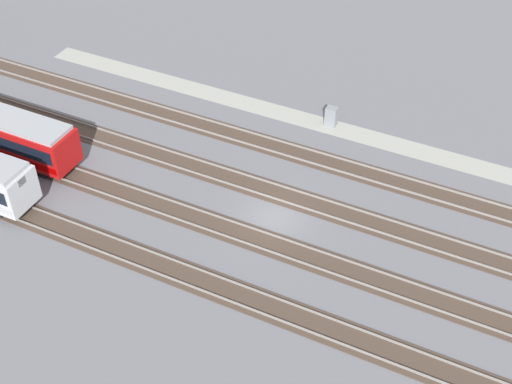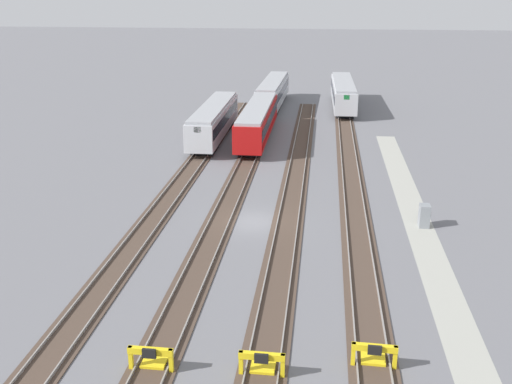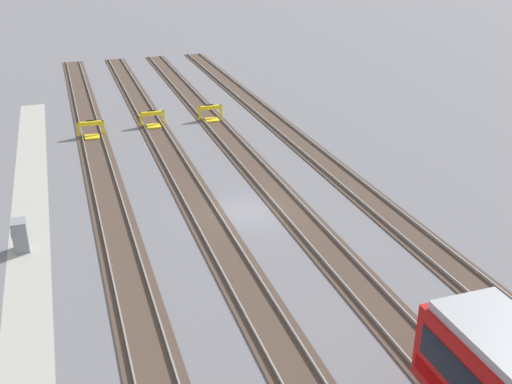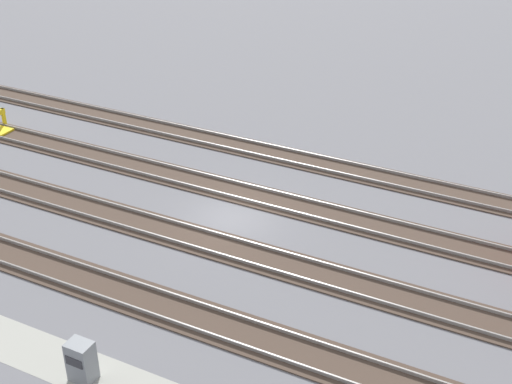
{
  "view_description": "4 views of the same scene",
  "coord_description": "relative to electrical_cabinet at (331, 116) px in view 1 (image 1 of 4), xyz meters",
  "views": [
    {
      "loc": [
        -14.55,
        32.42,
        33.09
      ],
      "look_at": [
        1.34,
        0.0,
        1.8
      ],
      "focal_mm": 50.0,
      "sensor_mm": 36.0,
      "label": 1
    },
    {
      "loc": [
        -39.22,
        -4.64,
        15.93
      ],
      "look_at": [
        1.34,
        0.0,
        1.8
      ],
      "focal_mm": 42.0,
      "sensor_mm": 36.0,
      "label": 2
    },
    {
      "loc": [
        28.63,
        -9.13,
        14.58
      ],
      "look_at": [
        1.34,
        0.0,
        1.8
      ],
      "focal_mm": 42.0,
      "sensor_mm": 36.0,
      "label": 3
    },
    {
      "loc": [
        14.36,
        -25.78,
        18.1
      ],
      "look_at": [
        1.34,
        0.0,
        1.8
      ],
      "focal_mm": 50.0,
      "sensor_mm": 36.0,
      "label": 4
    }
  ],
  "objects": [
    {
      "name": "rail_track_near_inner",
      "position": [
        -0.52,
        9.45,
        -0.76
      ],
      "size": [
        90.0,
        2.24,
        0.21
      ],
      "color": "#47382D",
      "rests_on": "ground"
    },
    {
      "name": "rail_track_nearest",
      "position": [
        -0.52,
        4.63,
        -0.76
      ],
      "size": [
        90.0,
        2.23,
        0.21
      ],
      "color": "#47382D",
      "rests_on": "ground"
    },
    {
      "name": "rail_track_far_inner",
      "position": [
        -0.52,
        19.09,
        -0.76
      ],
      "size": [
        90.0,
        2.23,
        0.21
      ],
      "color": "#47382D",
      "rests_on": "ground"
    },
    {
      "name": "ground_plane",
      "position": [
        -0.52,
        11.86,
        -0.8
      ],
      "size": [
        400.0,
        400.0,
        0.0
      ],
      "primitive_type": "plane",
      "color": "slate"
    },
    {
      "name": "service_walkway",
      "position": [
        -0.52,
        0.29,
        -0.8
      ],
      "size": [
        54.0,
        2.0,
        0.01
      ],
      "primitive_type": "cube",
      "color": "#9E9E93",
      "rests_on": "ground"
    },
    {
      "name": "electrical_cabinet",
      "position": [
        0.0,
        0.0,
        0.0
      ],
      "size": [
        0.9,
        0.73,
        1.6
      ],
      "color": "gray",
      "rests_on": "ground"
    },
    {
      "name": "rail_track_middle",
      "position": [
        -0.52,
        14.27,
        -0.76
      ],
      "size": [
        90.0,
        2.24,
        0.21
      ],
      "color": "#47382D",
      "rests_on": "ground"
    }
  ]
}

